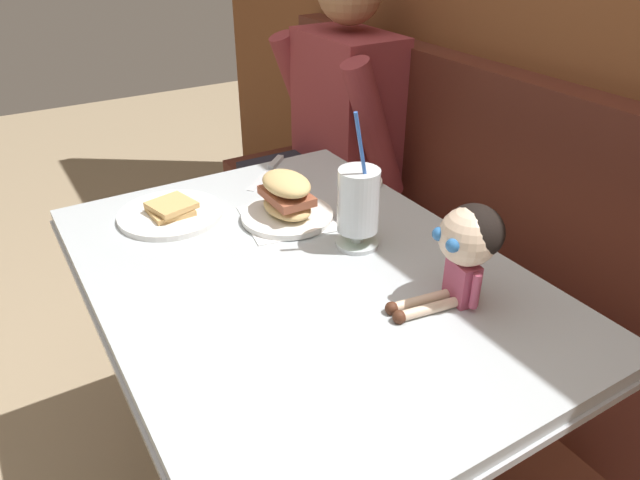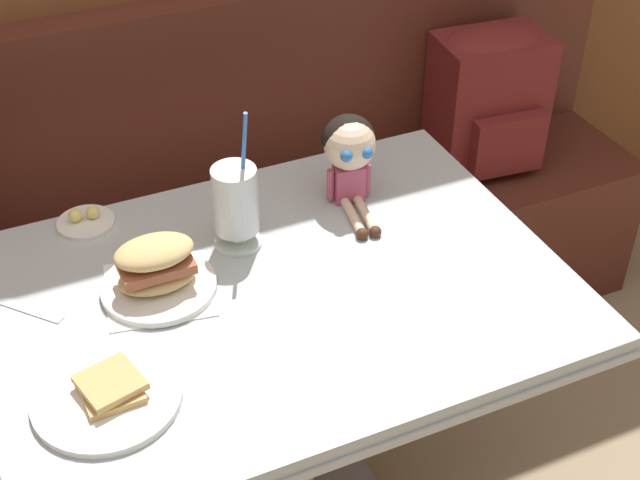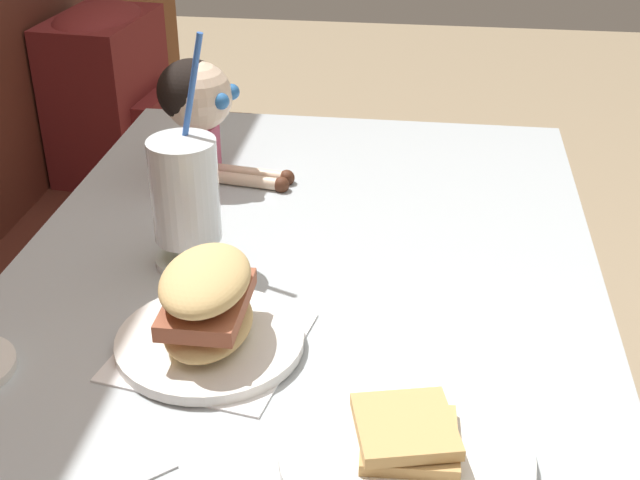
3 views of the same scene
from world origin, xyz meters
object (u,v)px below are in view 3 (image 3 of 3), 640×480
seated_doll (198,103)px  backpack (110,88)px  sandwich_plate (208,315)px  toast_plate (406,450)px  milkshake_glass (186,196)px

seated_doll → backpack: seated_doll is taller
backpack → seated_doll: bearing=-147.6°
sandwich_plate → seated_doll: 0.48m
toast_plate → milkshake_glass: size_ratio=0.80×
seated_doll → sandwich_plate: bearing=-164.7°
toast_plate → backpack: (1.24, 0.76, -0.09)m
toast_plate → seated_doll: 0.72m
toast_plate → sandwich_plate: size_ratio=1.07×
toast_plate → milkshake_glass: bearing=42.1°
milkshake_glass → sandwich_plate: bearing=-158.5°
toast_plate → backpack: backpack is taller
milkshake_glass → backpack: size_ratio=0.78×
sandwich_plate → backpack: 1.21m
milkshake_glass → sandwich_plate: 0.21m
seated_doll → backpack: 0.77m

